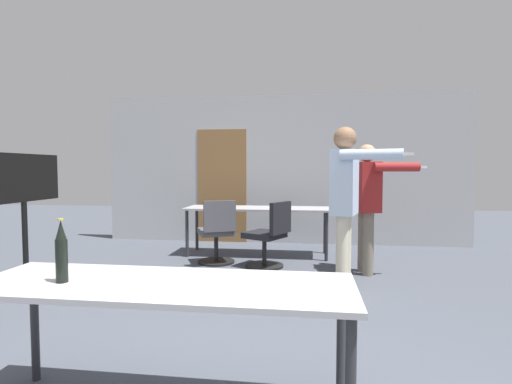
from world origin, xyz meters
TOP-DOWN VIEW (x-y plane):
  - back_wall at (-0.03, 5.67)m, footprint 6.49×0.12m
  - conference_table_near at (-0.28, 0.48)m, footprint 2.01×0.65m
  - conference_table_far at (-0.31, 4.57)m, footprint 2.21×0.65m
  - tv_screen at (-2.70, 2.57)m, footprint 0.44×1.18m
  - person_near_casual at (0.86, 2.75)m, footprint 0.76×0.75m
  - person_center_tall at (1.21, 3.69)m, footprint 0.84×0.66m
  - office_chair_side_rolled at (-0.05, 3.81)m, footprint 0.67×0.64m
  - office_chair_far_left at (-0.79, 3.92)m, footprint 0.63×0.66m
  - beer_bottle at (-0.81, 0.41)m, footprint 0.06×0.06m

SIDE VIEW (x-z plane):
  - office_chair_side_rolled at x=-0.05m, z-range -0.04..0.86m
  - office_chair_far_left at x=-0.79m, z-range -0.04..0.87m
  - conference_table_near at x=-0.28m, z-range 0.30..1.04m
  - conference_table_far at x=-0.31m, z-range 0.30..1.04m
  - beer_bottle at x=-0.81m, z-range 0.73..1.07m
  - tv_screen at x=-2.70m, z-range 0.19..1.70m
  - person_center_tall at x=1.21m, z-range 0.16..1.80m
  - person_near_casual at x=0.86m, z-range 0.19..1.96m
  - back_wall at x=-0.03m, z-range -0.01..2.65m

